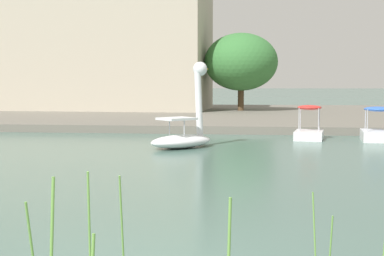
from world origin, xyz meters
name	(u,v)px	position (x,y,z in m)	size (l,w,h in m)	color
shore_bank_far	(236,115)	(0.00, 31.41, 0.18)	(159.98, 25.52, 0.36)	#6B665B
swan_boat	(184,130)	(-1.21, 13.39, 0.62)	(2.62, 2.63, 3.09)	white
pedal_boat_red	(309,130)	(3.53, 16.86, 0.39)	(1.40, 1.95, 1.42)	white
pedal_boat_blue	(378,130)	(6.23, 16.68, 0.43)	(1.47, 2.11, 1.38)	white
tree_broadleaf_left	(241,62)	(0.31, 33.33, 3.84)	(7.10, 7.18, 5.55)	#4C3823
apartment_block	(86,45)	(-11.46, 34.49, 5.23)	(18.37, 8.09, 9.73)	#B2A893
reed_clump_foreground	(145,254)	(0.21, -0.54, 0.61)	(3.38, 1.32, 1.44)	#669942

